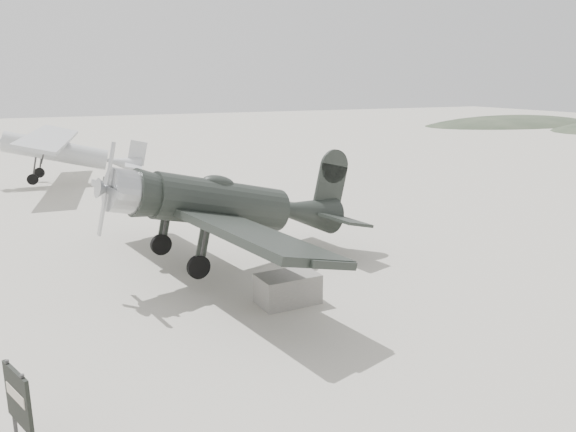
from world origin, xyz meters
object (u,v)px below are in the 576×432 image
Objects in this scene: sign_board at (18,399)px; equipment_block at (288,289)px; highwing_monoplane at (62,147)px; lowwing_monoplane at (232,205)px.

equipment_block is at bearing 9.06° from sign_board.
highwing_monoplane is 24.62m from sign_board.
highwing_monoplane is 7.40× the size of equipment_block.
sign_board reaches higher than equipment_block.
lowwing_monoplane reaches higher than sign_board.
equipment_block is at bearing -69.20° from highwing_monoplane.
lowwing_monoplane is at bearing 96.66° from equipment_block.
lowwing_monoplane is 1.01× the size of highwing_monoplane.
sign_board is at bearing -141.34° from lowwing_monoplane.
sign_board is (-6.35, -3.59, 0.43)m from equipment_block.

